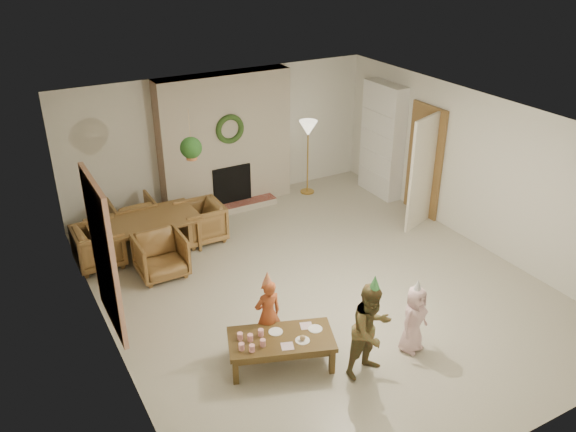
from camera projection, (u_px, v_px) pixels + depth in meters
floor at (319, 285)px, 8.77m from camera, size 7.00×7.00×0.00m
ceiling at (323, 123)px, 7.66m from camera, size 7.00×7.00×0.00m
wall_back at (221, 138)px, 10.95m from camera, size 7.00×0.00×7.00m
wall_front at (519, 352)px, 5.47m from camera, size 7.00×0.00×7.00m
wall_left at (104, 264)px, 6.90m from camera, size 0.00×7.00×7.00m
wall_right at (478, 170)px, 9.52m from camera, size 0.00×7.00×7.00m
fireplace_mass at (226, 141)px, 10.79m from camera, size 2.50×0.40×2.50m
fireplace_hearth at (236, 207)px, 11.05m from camera, size 1.60×0.30×0.12m
fireplace_firebox at (231, 185)px, 11.01m from camera, size 0.75×0.12×0.75m
fireplace_wreath at (230, 129)px, 10.48m from camera, size 0.54×0.10×0.54m
floor_lamp_base at (307, 191)px, 11.80m from camera, size 0.28×0.28×0.03m
floor_lamp_post at (308, 160)px, 11.50m from camera, size 0.03×0.03×1.33m
floor_lamp_shade at (308, 128)px, 11.21m from camera, size 0.36×0.36×0.30m
bookshelf_carcass at (382, 140)px, 11.32m from camera, size 0.30×1.00×2.20m
bookshelf_shelf_a at (379, 172)px, 11.60m from camera, size 0.30×0.92×0.03m
bookshelf_shelf_b at (381, 152)px, 11.42m from camera, size 0.30×0.92×0.03m
bookshelf_shelf_c at (382, 133)px, 11.24m from camera, size 0.30×0.92×0.03m
bookshelf_shelf_d at (384, 112)px, 11.06m from camera, size 0.30×0.92×0.03m
books_row_lower at (383, 168)px, 11.41m from camera, size 0.20×0.40×0.24m
books_row_mid at (379, 145)px, 11.39m from camera, size 0.20×0.44×0.24m
books_row_upper at (385, 128)px, 11.09m from camera, size 0.20×0.36×0.22m
door_frame at (425, 161)px, 10.54m from camera, size 0.05×0.86×2.04m
door_leaf at (422, 173)px, 10.09m from camera, size 0.77×0.32×2.00m
curtain_panel at (103, 255)px, 7.08m from camera, size 0.06×1.20×2.00m
dining_table at (146, 237)px, 9.49m from camera, size 1.72×0.96×0.60m
dining_chair_near at (161, 256)px, 8.89m from camera, size 0.71×0.73×0.67m
dining_chair_far at (133, 217)px, 10.07m from camera, size 0.71×0.73×0.67m
dining_chair_left at (99, 246)px, 9.15m from camera, size 0.73×0.71×0.67m
dining_chair_right at (201, 222)px, 9.89m from camera, size 0.73×0.71×0.67m
hanging_plant_cord at (190, 133)px, 8.42m from camera, size 0.01×0.01×0.70m
hanging_plant_pot at (192, 156)px, 8.57m from camera, size 0.16×0.16×0.12m
hanging_plant_foliage at (191, 148)px, 8.52m from camera, size 0.32×0.32×0.32m
coffee_table_top at (281, 340)px, 7.05m from camera, size 1.41×1.03×0.06m
coffee_table_apron at (281, 344)px, 7.08m from camera, size 1.28×0.90×0.08m
coffee_leg_fl at (236, 372)px, 6.83m from camera, size 0.09×0.09×0.33m
coffee_leg_fr at (332, 361)px, 6.99m from camera, size 0.09×0.09×0.33m
coffee_leg_bl at (232, 344)px, 7.28m from camera, size 0.09×0.09×0.33m
coffee_leg_br at (323, 335)px, 7.44m from camera, size 0.09×0.09×0.33m
cup_a at (241, 347)px, 6.82m from camera, size 0.09×0.09×0.09m
cup_b at (240, 336)px, 6.99m from camera, size 0.09×0.09×0.09m
cup_c at (252, 348)px, 6.79m from camera, size 0.09×0.09×0.09m
cup_d at (250, 338)px, 6.96m from camera, size 0.09×0.09×0.09m
cup_e at (263, 343)px, 6.88m from camera, size 0.09×0.09×0.09m
cup_f at (261, 333)px, 7.05m from camera, size 0.09×0.09×0.09m
plate_a at (276, 332)px, 7.13m from camera, size 0.22×0.22×0.01m
plate_b at (302, 340)px, 6.98m from camera, size 0.22×0.22×0.01m
plate_c at (315, 329)px, 7.18m from camera, size 0.22×0.22×0.01m
food_scoop at (303, 338)px, 6.97m from camera, size 0.09×0.09×0.07m
napkin_left at (287, 346)px, 6.89m from camera, size 0.19×0.19×0.01m
napkin_right at (306, 326)px, 7.24m from camera, size 0.19×0.19×0.01m
child_red at (268, 314)px, 7.29m from camera, size 0.36×0.24×0.98m
party_hat_red at (267, 278)px, 7.05m from camera, size 0.17×0.17×0.19m
child_plaid at (371, 330)px, 6.82m from camera, size 0.64×0.53×1.21m
party_hat_plaid at (375, 283)px, 6.53m from camera, size 0.17×0.17×0.20m
child_pink at (414, 319)px, 7.25m from camera, size 0.51×0.40×0.91m
party_hat_pink at (418, 286)px, 7.04m from camera, size 0.13×0.13×0.16m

